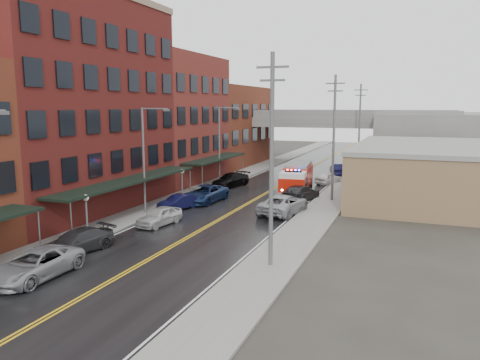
% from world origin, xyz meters
% --- Properties ---
extents(road, '(11.00, 160.00, 0.02)m').
position_xyz_m(road, '(0.00, 30.00, 0.01)').
color(road, black).
rests_on(road, ground).
extents(sidewalk_left, '(3.00, 160.00, 0.15)m').
position_xyz_m(sidewalk_left, '(-7.30, 30.00, 0.07)').
color(sidewalk_left, slate).
rests_on(sidewalk_left, ground).
extents(sidewalk_right, '(3.00, 160.00, 0.15)m').
position_xyz_m(sidewalk_right, '(7.30, 30.00, 0.07)').
color(sidewalk_right, slate).
rests_on(sidewalk_right, ground).
extents(curb_left, '(0.30, 160.00, 0.15)m').
position_xyz_m(curb_left, '(-5.65, 30.00, 0.07)').
color(curb_left, gray).
rests_on(curb_left, ground).
extents(curb_right, '(0.30, 160.00, 0.15)m').
position_xyz_m(curb_right, '(5.65, 30.00, 0.07)').
color(curb_right, gray).
rests_on(curb_right, ground).
extents(brick_building_b, '(9.00, 20.00, 18.00)m').
position_xyz_m(brick_building_b, '(-13.30, 23.00, 9.00)').
color(brick_building_b, '#571917').
rests_on(brick_building_b, ground).
extents(brick_building_c, '(9.00, 15.00, 15.00)m').
position_xyz_m(brick_building_c, '(-13.30, 40.50, 7.50)').
color(brick_building_c, maroon).
rests_on(brick_building_c, ground).
extents(brick_building_far, '(9.00, 20.00, 12.00)m').
position_xyz_m(brick_building_far, '(-13.30, 58.00, 6.00)').
color(brick_building_far, '#5F2818').
rests_on(brick_building_far, ground).
extents(tan_building, '(14.00, 22.00, 5.00)m').
position_xyz_m(tan_building, '(16.00, 40.00, 2.50)').
color(tan_building, olive).
rests_on(tan_building, ground).
extents(right_far_block, '(18.00, 30.00, 8.00)m').
position_xyz_m(right_far_block, '(18.00, 70.00, 4.00)').
color(right_far_block, slate).
rests_on(right_far_block, ground).
extents(awning_1, '(2.60, 18.00, 3.09)m').
position_xyz_m(awning_1, '(-7.49, 23.00, 2.99)').
color(awning_1, black).
rests_on(awning_1, ground).
extents(awning_2, '(2.60, 13.00, 3.09)m').
position_xyz_m(awning_2, '(-7.49, 40.50, 2.99)').
color(awning_2, black).
rests_on(awning_2, ground).
extents(globe_lamp_1, '(0.44, 0.44, 3.12)m').
position_xyz_m(globe_lamp_1, '(-6.40, 16.00, 2.31)').
color(globe_lamp_1, '#59595B').
rests_on(globe_lamp_1, ground).
extents(globe_lamp_2, '(0.44, 0.44, 3.12)m').
position_xyz_m(globe_lamp_2, '(-6.40, 30.00, 2.31)').
color(globe_lamp_2, '#59595B').
rests_on(globe_lamp_2, ground).
extents(street_lamp_1, '(2.64, 0.22, 9.00)m').
position_xyz_m(street_lamp_1, '(-6.55, 24.00, 5.19)').
color(street_lamp_1, '#59595B').
rests_on(street_lamp_1, ground).
extents(street_lamp_2, '(2.64, 0.22, 9.00)m').
position_xyz_m(street_lamp_2, '(-6.55, 40.00, 5.19)').
color(street_lamp_2, '#59595B').
rests_on(street_lamp_2, ground).
extents(utility_pole_0, '(1.80, 0.24, 12.00)m').
position_xyz_m(utility_pole_0, '(7.20, 15.00, 6.31)').
color(utility_pole_0, '#59595B').
rests_on(utility_pole_0, ground).
extents(utility_pole_1, '(1.80, 0.24, 12.00)m').
position_xyz_m(utility_pole_1, '(7.20, 35.00, 6.31)').
color(utility_pole_1, '#59595B').
rests_on(utility_pole_1, ground).
extents(utility_pole_2, '(1.80, 0.24, 12.00)m').
position_xyz_m(utility_pole_2, '(7.20, 55.00, 6.31)').
color(utility_pole_2, '#59595B').
rests_on(utility_pole_2, ground).
extents(overpass, '(40.00, 10.00, 7.50)m').
position_xyz_m(overpass, '(0.00, 62.00, 5.99)').
color(overpass, slate).
rests_on(overpass, ground).
extents(fire_truck, '(4.10, 8.54, 3.02)m').
position_xyz_m(fire_truck, '(2.91, 38.07, 1.64)').
color(fire_truck, '#BB1808').
rests_on(fire_truck, ground).
extents(parked_car_left_2, '(2.56, 5.54, 1.54)m').
position_xyz_m(parked_car_left_2, '(-4.02, 8.82, 0.77)').
color(parked_car_left_2, gray).
rests_on(parked_car_left_2, ground).
extents(parked_car_left_3, '(3.21, 5.32, 1.44)m').
position_xyz_m(parked_car_left_3, '(-4.97, 13.23, 0.72)').
color(parked_car_left_3, '#29292B').
rests_on(parked_car_left_3, ground).
extents(parked_car_left_4, '(2.32, 4.44, 1.44)m').
position_xyz_m(parked_car_left_4, '(-3.66, 21.03, 0.72)').
color(parked_car_left_4, '#B9B9B9').
rests_on(parked_car_left_4, ground).
extents(parked_car_left_5, '(2.65, 4.24, 1.32)m').
position_xyz_m(parked_car_left_5, '(-4.91, 26.42, 0.66)').
color(parked_car_left_5, '#0E0F33').
rests_on(parked_car_left_5, ground).
extents(parked_car_left_6, '(3.06, 5.96, 1.61)m').
position_xyz_m(parked_car_left_6, '(-4.08, 30.20, 0.80)').
color(parked_car_left_6, '#14254B').
rests_on(parked_car_left_6, ground).
extents(parked_car_left_7, '(3.43, 5.73, 1.56)m').
position_xyz_m(parked_car_left_7, '(-5.00, 39.03, 0.78)').
color(parked_car_left_7, black).
rests_on(parked_car_left_7, ground).
extents(parked_car_right_0, '(3.55, 6.33, 1.67)m').
position_xyz_m(parked_car_right_0, '(4.27, 28.20, 0.84)').
color(parked_car_right_0, '#999BA0').
rests_on(parked_car_right_0, ground).
extents(parked_car_right_1, '(3.24, 5.65, 1.54)m').
position_xyz_m(parked_car_right_1, '(4.29, 34.20, 0.77)').
color(parked_car_right_1, black).
rests_on(parked_car_right_1, ground).
extents(parked_car_right_2, '(2.94, 4.42, 1.40)m').
position_xyz_m(parked_car_right_2, '(5.00, 45.06, 0.70)').
color(parked_car_right_2, white).
rests_on(parked_car_right_2, ground).
extents(parked_car_right_3, '(3.04, 5.07, 1.58)m').
position_xyz_m(parked_car_right_3, '(5.00, 52.20, 0.79)').
color(parked_car_right_3, black).
rests_on(parked_car_right_3, ground).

